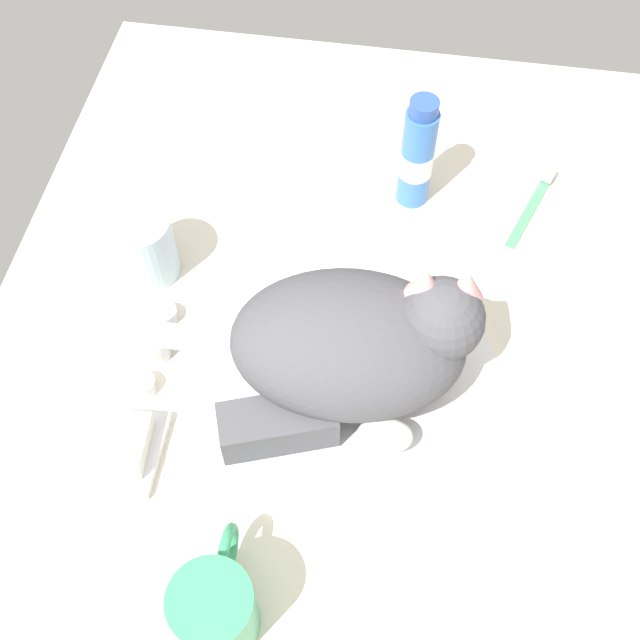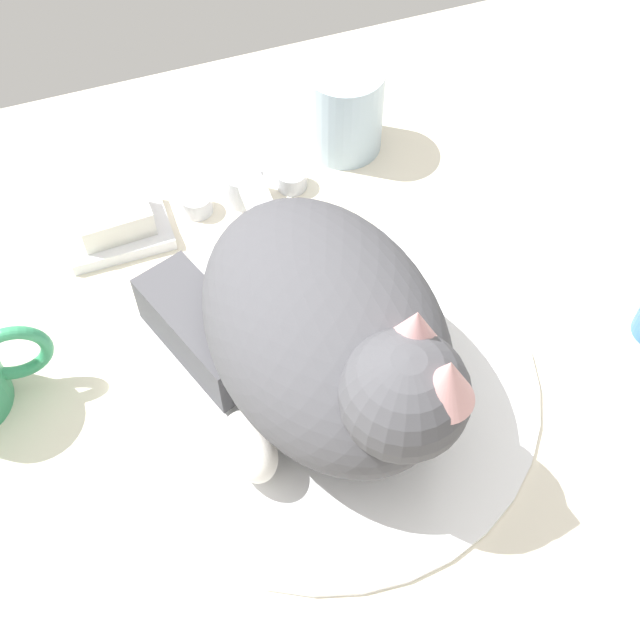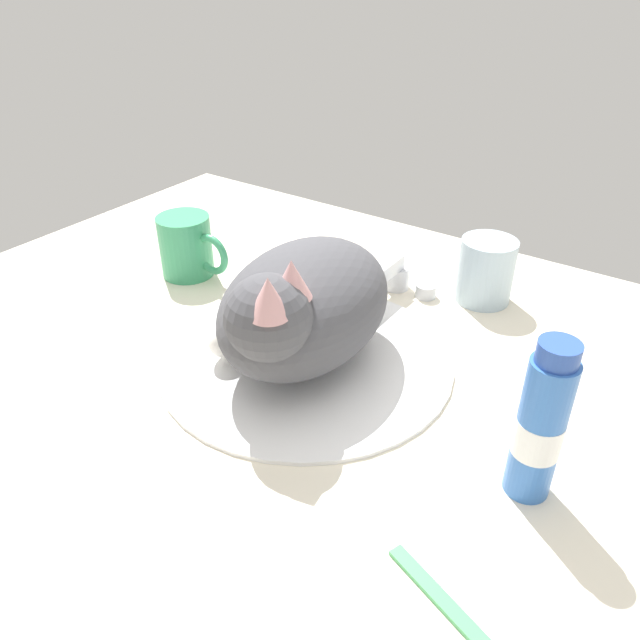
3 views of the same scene
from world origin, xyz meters
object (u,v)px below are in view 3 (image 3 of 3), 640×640
at_px(faucet, 390,277).
at_px(coffee_mug, 187,246).
at_px(rinse_cup, 486,271).
at_px(soap_bar, 323,252).
at_px(toothbrush, 466,623).
at_px(cat, 299,306).
at_px(toothpaste_bottle, 540,426).

distance_m(faucet, coffee_mug, 0.29).
height_order(rinse_cup, soap_bar, rinse_cup).
height_order(faucet, toothbrush, faucet).
xyz_separation_m(coffee_mug, toothbrush, (0.54, -0.27, -0.04)).
bearing_deg(toothbrush, soap_bar, 134.87).
xyz_separation_m(faucet, soap_bar, (-0.12, 0.01, 0.00)).
distance_m(cat, rinse_cup, 0.28).
height_order(coffee_mug, rinse_cup, coffee_mug).
height_order(faucet, coffee_mug, coffee_mug).
bearing_deg(coffee_mug, rinse_cup, 24.54).
height_order(soap_bar, toothpaste_bottle, toothpaste_bottle).
height_order(coffee_mug, toothpaste_bottle, toothpaste_bottle).
relative_size(faucet, toothpaste_bottle, 0.77).
xyz_separation_m(cat, toothbrush, (0.28, -0.19, -0.07)).
relative_size(faucet, soap_bar, 1.90).
height_order(cat, toothbrush, cat).
distance_m(coffee_mug, toothbrush, 0.61).
bearing_deg(toothbrush, cat, 146.51).
xyz_separation_m(rinse_cup, soap_bar, (-0.23, -0.04, -0.02)).
bearing_deg(faucet, rinse_cup, 26.34).
height_order(soap_bar, toothbrush, soap_bar).
relative_size(cat, toothbrush, 1.96).
height_order(rinse_cup, toothbrush, rinse_cup).
height_order(cat, soap_bar, cat).
bearing_deg(toothpaste_bottle, soap_bar, 147.32).
bearing_deg(rinse_cup, cat, -113.40).
xyz_separation_m(cat, rinse_cup, (0.11, 0.26, -0.03)).
height_order(cat, toothpaste_bottle, cat).
distance_m(faucet, toothpaste_bottle, 0.36).
bearing_deg(rinse_cup, toothpaste_bottle, -61.25).
bearing_deg(faucet, toothpaste_bottle, -41.35).
bearing_deg(coffee_mug, cat, -18.61).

